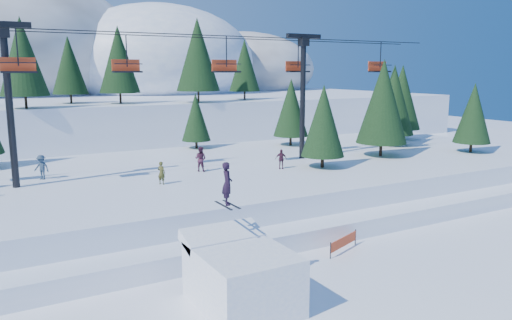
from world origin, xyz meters
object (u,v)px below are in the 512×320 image
banner_far (375,219)px  chairlift (178,78)px  banner_near (343,242)px  jump_kicker (241,275)px

banner_far → chairlift: bearing=126.6°
chairlift → banner_near: chairlift is taller
chairlift → jump_kicker: bearing=-102.5°
jump_kicker → chairlift: size_ratio=0.13×
chairlift → banner_far: chairlift is taller
chairlift → banner_far: 16.95m
chairlift → banner_far: (8.65, -11.63, -8.78)m
jump_kicker → chairlift: (3.75, 16.97, 7.96)m
jump_kicker → banner_far: 13.52m
jump_kicker → chairlift: bearing=77.5°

